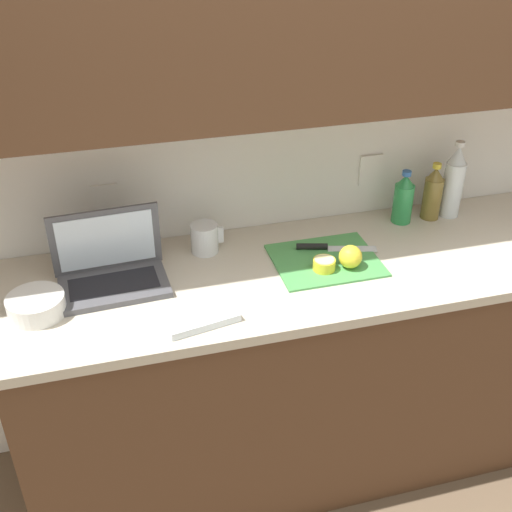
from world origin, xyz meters
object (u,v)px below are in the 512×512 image
at_px(knife, 322,247).
at_px(bottle_green_soda, 453,182).
at_px(laptop, 111,267).
at_px(measuring_cup, 205,238).
at_px(cutting_board, 326,260).
at_px(bowl_white, 36,305).
at_px(bottle_water_clear, 403,199).
at_px(lemon_whole_beside, 350,257).
at_px(bottle_oil_tall, 433,193).
at_px(lemon_half_cut, 324,264).

xyz_separation_m(knife, bottle_green_soda, (0.57, 0.13, 0.12)).
relative_size(laptop, measuring_cup, 3.10).
bearing_deg(bottle_green_soda, cutting_board, -161.29).
xyz_separation_m(laptop, bowl_white, (-0.23, -0.12, -0.02)).
xyz_separation_m(bottle_green_soda, bowl_white, (-1.54, -0.25, -0.11)).
height_order(knife, measuring_cup, measuring_cup).
xyz_separation_m(bottle_water_clear, bowl_white, (-1.33, -0.25, -0.06)).
xyz_separation_m(laptop, knife, (0.73, 0.00, -0.04)).
bearing_deg(laptop, lemon_whole_beside, -12.31).
bearing_deg(bottle_oil_tall, bottle_water_clear, 180.00).
bearing_deg(bowl_white, lemon_half_cut, -0.26).
xyz_separation_m(measuring_cup, bowl_white, (-0.57, -0.23, -0.02)).
distance_m(cutting_board, measuring_cup, 0.43).
bearing_deg(laptop, cutting_board, -8.02).
bearing_deg(bottle_green_soda, lemon_half_cut, -157.34).
distance_m(lemon_whole_beside, bottle_green_soda, 0.59).
distance_m(cutting_board, lemon_whole_beside, 0.10).
xyz_separation_m(laptop, bottle_green_soda, (1.30, 0.13, 0.08)).
xyz_separation_m(cutting_board, lemon_whole_beside, (0.06, -0.07, 0.04)).
distance_m(lemon_half_cut, bottle_green_soda, 0.67).
height_order(bottle_green_soda, measuring_cup, bottle_green_soda).
bearing_deg(laptop, bottle_green_soda, 2.91).
height_order(knife, bottle_green_soda, bottle_green_soda).
xyz_separation_m(lemon_whole_beside, bowl_white, (-1.02, 0.01, -0.02)).
bearing_deg(bottle_water_clear, bowl_white, -169.38).
bearing_deg(cutting_board, lemon_half_cut, -115.85).
bearing_deg(bottle_oil_tall, lemon_half_cut, -154.28).
xyz_separation_m(lemon_half_cut, bowl_white, (-0.93, 0.00, 0.00)).
height_order(cutting_board, measuring_cup, measuring_cup).
bearing_deg(bottle_water_clear, laptop, -173.13).
height_order(lemon_half_cut, bottle_water_clear, bottle_water_clear).
bearing_deg(lemon_half_cut, bowl_white, 179.74).
xyz_separation_m(lemon_whole_beside, bottle_water_clear, (0.32, 0.26, 0.05)).
height_order(laptop, bottle_green_soda, bottle_green_soda).
distance_m(knife, lemon_whole_beside, 0.14).
relative_size(lemon_half_cut, lemon_whole_beside, 0.96).
distance_m(lemon_half_cut, bottle_water_clear, 0.48).
bearing_deg(bottle_green_soda, knife, -167.14).
xyz_separation_m(bottle_oil_tall, bottle_water_clear, (-0.12, 0.00, -0.01)).
xyz_separation_m(knife, measuring_cup, (-0.40, 0.11, 0.04)).
height_order(cutting_board, lemon_whole_beside, lemon_whole_beside).
relative_size(bottle_green_soda, measuring_cup, 2.60).
height_order(bottle_water_clear, measuring_cup, bottle_water_clear).
bearing_deg(bottle_green_soda, laptop, -174.19).
bearing_deg(bottle_oil_tall, bottle_green_soda, -0.00).
height_order(laptop, measuring_cup, laptop).
bearing_deg(laptop, bottle_water_clear, 3.97).
relative_size(laptop, lemon_half_cut, 4.76).
relative_size(laptop, cutting_board, 1.01).
distance_m(laptop, bottle_water_clear, 1.11).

